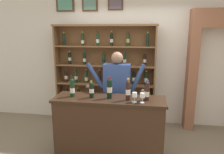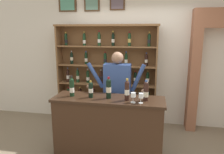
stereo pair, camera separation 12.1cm
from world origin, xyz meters
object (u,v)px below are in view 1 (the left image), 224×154
at_px(tasting_bottle_brunello, 109,88).
at_px(wine_glass_center, 135,95).
at_px(tasting_bottle_grappa, 72,87).
at_px(tasting_bottle_prosecco, 128,90).
at_px(tasting_bottle_rosso, 147,91).
at_px(tasting_bottle_riserva, 91,89).
at_px(shopkeeper, 117,87).
at_px(wine_glass_right, 142,96).
at_px(wine_shelf, 105,74).
at_px(tasting_counter, 109,128).

xyz_separation_m(tasting_bottle_brunello, wine_glass_center, (0.39, -0.13, -0.06)).
bearing_deg(tasting_bottle_grappa, tasting_bottle_prosecco, -2.99).
bearing_deg(tasting_bottle_rosso, tasting_bottle_riserva, -179.57).
distance_m(shopkeeper, wine_glass_right, 0.80).
height_order(wine_shelf, tasting_bottle_prosecco, wine_shelf).
relative_size(tasting_bottle_riserva, tasting_bottle_rosso, 0.86).
bearing_deg(wine_glass_center, wine_glass_right, -3.02).
height_order(tasting_bottle_brunello, tasting_bottle_rosso, tasting_bottle_brunello).
bearing_deg(tasting_bottle_riserva, wine_glass_right, -8.83).
bearing_deg(tasting_bottle_prosecco, tasting_bottle_riserva, 176.56).
xyz_separation_m(tasting_bottle_grappa, tasting_bottle_brunello, (0.59, 0.00, 0.01)).
xyz_separation_m(tasting_bottle_riserva, wine_glass_center, (0.66, -0.11, -0.03)).
bearing_deg(tasting_bottle_brunello, wine_shelf, 103.87).
bearing_deg(tasting_counter, wine_shelf, 103.65).
xyz_separation_m(tasting_bottle_grappa, wine_glass_right, (1.08, -0.13, -0.04)).
relative_size(shopkeeper, tasting_bottle_riserva, 6.17).
xyz_separation_m(tasting_counter, shopkeeper, (0.05, 0.52, 0.53)).
distance_m(tasting_bottle_prosecco, wine_glass_center, 0.14).
relative_size(wine_shelf, wine_glass_right, 14.48).
relative_size(wine_shelf, tasting_bottle_riserva, 7.96).
bearing_deg(tasting_bottle_rosso, wine_glass_center, -145.17).
bearing_deg(shopkeeper, tasting_bottle_brunello, -94.86).
xyz_separation_m(wine_glass_right, wine_glass_center, (-0.11, 0.01, -0.00)).
relative_size(tasting_bottle_grappa, tasting_bottle_riserva, 1.24).
bearing_deg(tasting_bottle_brunello, shopkeeper, 85.14).
xyz_separation_m(shopkeeper, tasting_bottle_prosecco, (0.24, -0.57, 0.12)).
distance_m(tasting_counter, wine_glass_right, 0.79).
bearing_deg(shopkeeper, tasting_bottle_riserva, -120.83).
bearing_deg(tasting_bottle_rosso, shopkeeper, 134.00).
bearing_deg(tasting_bottle_prosecco, wine_glass_right, -22.24).
relative_size(tasting_bottle_grappa, tasting_bottle_brunello, 1.00).
height_order(tasting_bottle_grappa, wine_glass_center, tasting_bottle_grappa).
distance_m(shopkeeper, tasting_bottle_rosso, 0.75).
height_order(tasting_bottle_grappa, tasting_bottle_riserva, tasting_bottle_grappa).
distance_m(shopkeeper, tasting_bottle_prosecco, 0.63).
bearing_deg(tasting_bottle_riserva, tasting_bottle_prosecco, -3.44).
bearing_deg(wine_glass_right, tasting_bottle_prosecco, 157.76).
bearing_deg(wine_glass_center, wine_shelf, 116.79).
bearing_deg(tasting_bottle_brunello, tasting_bottle_riserva, -176.96).
xyz_separation_m(wine_shelf, wine_glass_center, (0.69, -1.37, -0.02)).
distance_m(tasting_bottle_grappa, wine_glass_center, 0.98).
xyz_separation_m(shopkeeper, wine_glass_center, (0.34, -0.65, 0.07)).
distance_m(tasting_bottle_grappa, tasting_bottle_riserva, 0.31).
bearing_deg(tasting_bottle_rosso, tasting_counter, 178.64).
height_order(tasting_counter, tasting_bottle_grappa, tasting_bottle_grappa).
xyz_separation_m(tasting_bottle_prosecco, wine_glass_center, (0.10, -0.08, -0.05)).
bearing_deg(tasting_bottle_prosecco, tasting_counter, 169.61).
relative_size(tasting_bottle_prosecco, wine_glass_center, 2.25).
xyz_separation_m(tasting_bottle_riserva, tasting_bottle_brunello, (0.28, 0.01, 0.03)).
height_order(tasting_bottle_grappa, wine_glass_right, tasting_bottle_grappa).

